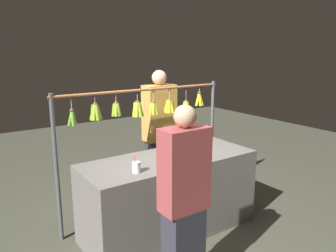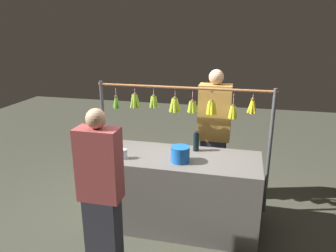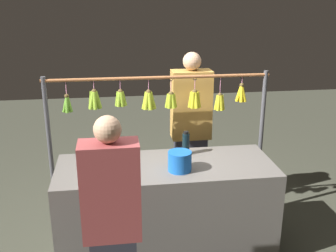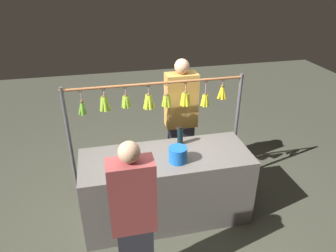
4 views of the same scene
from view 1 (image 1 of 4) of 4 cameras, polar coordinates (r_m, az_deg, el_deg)
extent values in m
plane|color=#404134|center=(4.03, 0.28, -17.24)|extent=(12.00, 12.00, 0.00)
cube|color=#66605B|center=(3.83, 0.29, -11.59)|extent=(1.95, 0.75, 0.87)
cylinder|color=#4C4C51|center=(4.72, 7.44, -2.18)|extent=(0.04, 0.04, 1.60)
cylinder|color=#4C4C51|center=(3.70, -18.43, -7.11)|extent=(0.04, 0.04, 1.60)
cylinder|color=#9E6038|center=(3.94, -4.02, 6.16)|extent=(2.21, 0.03, 0.03)
torus|color=black|center=(4.42, 5.38, 6.66)|extent=(0.04, 0.01, 0.04)
cylinder|color=pink|center=(4.43, 5.37, 6.12)|extent=(0.01, 0.01, 0.08)
sphere|color=brown|center=(4.43, 5.36, 5.60)|extent=(0.05, 0.05, 0.05)
cylinder|color=yellow|center=(4.43, 5.10, 4.51)|extent=(0.08, 0.04, 0.17)
cylinder|color=yellow|center=(4.42, 5.46, 4.49)|extent=(0.05, 0.08, 0.17)
cylinder|color=yellow|center=(4.44, 5.61, 4.52)|extent=(0.07, 0.07, 0.18)
cylinder|color=yellow|center=(4.46, 5.42, 4.56)|extent=(0.06, 0.05, 0.17)
cylinder|color=yellow|center=(4.45, 5.10, 4.55)|extent=(0.05, 0.07, 0.17)
torus|color=black|center=(4.28, 3.10, 6.50)|extent=(0.04, 0.01, 0.04)
cylinder|color=pink|center=(4.29, 3.09, 5.31)|extent=(0.01, 0.01, 0.17)
sphere|color=brown|center=(4.31, 3.07, 4.16)|extent=(0.05, 0.05, 0.05)
cylinder|color=gold|center=(4.31, 2.75, 3.13)|extent=(0.06, 0.04, 0.16)
cylinder|color=gold|center=(4.29, 3.09, 3.10)|extent=(0.05, 0.06, 0.16)
cylinder|color=gold|center=(4.31, 3.37, 3.13)|extent=(0.04, 0.06, 0.16)
cylinder|color=gold|center=(4.33, 3.36, 3.19)|extent=(0.06, 0.04, 0.16)
cylinder|color=gold|center=(4.35, 3.01, 3.22)|extent=(0.05, 0.07, 0.16)
cylinder|color=gold|center=(4.33, 2.74, 3.19)|extent=(0.05, 0.07, 0.16)
torus|color=black|center=(4.13, 0.27, 6.27)|extent=(0.04, 0.01, 0.04)
cylinder|color=pink|center=(4.14, 0.26, 5.33)|extent=(0.01, 0.01, 0.13)
sphere|color=brown|center=(4.15, 0.26, 4.42)|extent=(0.05, 0.05, 0.05)
cylinder|color=gold|center=(4.14, -0.14, 3.30)|extent=(0.06, 0.04, 0.16)
cylinder|color=gold|center=(4.13, 0.24, 3.26)|extent=(0.05, 0.06, 0.16)
cylinder|color=gold|center=(4.14, 0.63, 3.29)|extent=(0.05, 0.08, 0.17)
cylinder|color=gold|center=(4.17, 0.73, 3.37)|extent=(0.06, 0.05, 0.16)
cylinder|color=gold|center=(4.19, 0.52, 3.41)|extent=(0.08, 0.06, 0.17)
cylinder|color=gold|center=(4.19, 0.03, 3.42)|extent=(0.04, 0.06, 0.16)
cylinder|color=gold|center=(4.17, -0.21, 3.36)|extent=(0.07, 0.07, 0.17)
torus|color=black|center=(4.00, -2.52, 6.04)|extent=(0.04, 0.01, 0.04)
cylinder|color=pink|center=(4.01, -2.51, 4.97)|extent=(0.01, 0.01, 0.15)
sphere|color=brown|center=(4.02, -2.50, 3.94)|extent=(0.05, 0.05, 0.05)
cylinder|color=#9DB227|center=(4.02, -2.87, 2.94)|extent=(0.06, 0.04, 0.14)
cylinder|color=#9DB227|center=(4.00, -2.48, 2.90)|extent=(0.05, 0.06, 0.15)
cylinder|color=#9DB227|center=(4.02, -2.10, 2.94)|extent=(0.06, 0.07, 0.15)
cylinder|color=#9DB227|center=(4.05, -2.16, 3.03)|extent=(0.06, 0.04, 0.14)
cylinder|color=#9DB227|center=(4.06, -2.51, 3.05)|extent=(0.06, 0.07, 0.15)
cylinder|color=#9DB227|center=(4.05, -2.89, 3.00)|extent=(0.06, 0.07, 0.15)
torus|color=black|center=(3.89, -5.27, 5.79)|extent=(0.04, 0.02, 0.04)
cylinder|color=pink|center=(3.90, -5.25, 4.89)|extent=(0.01, 0.01, 0.12)
sphere|color=brown|center=(3.91, -5.23, 4.02)|extent=(0.05, 0.05, 0.05)
cylinder|color=#9DB227|center=(3.90, -5.62, 2.74)|extent=(0.08, 0.05, 0.18)
cylinder|color=#9DB227|center=(3.89, -5.31, 2.71)|extent=(0.07, 0.07, 0.18)
cylinder|color=#9DB227|center=(3.90, -4.85, 2.74)|extent=(0.05, 0.08, 0.18)
cylinder|color=#9DB227|center=(3.92, -4.69, 2.82)|extent=(0.08, 0.06, 0.18)
cylinder|color=#9DB227|center=(3.95, -4.88, 2.88)|extent=(0.08, 0.06, 0.18)
cylinder|color=#9DB227|center=(3.95, -5.37, 2.88)|extent=(0.05, 0.07, 0.18)
cylinder|color=#9DB227|center=(3.93, -5.70, 2.82)|extent=(0.06, 0.06, 0.18)
torus|color=black|center=(3.76, -8.89, 5.44)|extent=(0.04, 0.01, 0.04)
cylinder|color=pink|center=(3.77, -8.86, 4.61)|extent=(0.01, 0.01, 0.11)
sphere|color=brown|center=(3.78, -8.83, 3.81)|extent=(0.05, 0.05, 0.05)
cylinder|color=#85AA29|center=(3.78, -9.20, 2.71)|extent=(0.06, 0.04, 0.15)
cylinder|color=#85AA29|center=(3.76, -8.83, 2.68)|extent=(0.06, 0.07, 0.15)
cylinder|color=#85AA29|center=(3.77, -8.46, 2.72)|extent=(0.05, 0.05, 0.15)
cylinder|color=#85AA29|center=(3.81, -8.44, 2.81)|extent=(0.07, 0.04, 0.15)
cylinder|color=#85AA29|center=(3.82, -8.77, 2.83)|extent=(0.05, 0.06, 0.15)
cylinder|color=#85AA29|center=(3.81, -9.12, 2.79)|extent=(0.05, 0.06, 0.15)
torus|color=black|center=(3.66, -12.39, 5.09)|extent=(0.04, 0.01, 0.04)
cylinder|color=pink|center=(3.67, -12.35, 4.32)|extent=(0.01, 0.01, 0.10)
sphere|color=brown|center=(3.68, -12.32, 3.59)|extent=(0.05, 0.05, 0.05)
cylinder|color=#82A92A|center=(3.68, -12.72, 2.24)|extent=(0.06, 0.04, 0.17)
cylinder|color=#82A92A|center=(3.66, -12.46, 2.20)|extent=(0.07, 0.07, 0.18)
cylinder|color=#82A92A|center=(3.66, -12.01, 2.23)|extent=(0.04, 0.07, 0.17)
cylinder|color=#82A92A|center=(3.69, -11.75, 2.32)|extent=(0.08, 0.05, 0.18)
cylinder|color=#82A92A|center=(3.71, -11.89, 2.38)|extent=(0.07, 0.05, 0.18)
cylinder|color=#82A92A|center=(3.72, -12.28, 2.39)|extent=(0.05, 0.06, 0.18)
cylinder|color=#82A92A|center=(3.71, -12.70, 2.32)|extent=(0.06, 0.07, 0.18)
torus|color=black|center=(3.57, -16.21, 4.68)|extent=(0.04, 0.01, 0.04)
cylinder|color=pink|center=(3.58, -16.14, 3.61)|extent=(0.01, 0.01, 0.13)
sphere|color=brown|center=(3.60, -16.07, 2.57)|extent=(0.04, 0.04, 0.04)
cylinder|color=#609E2D|center=(3.61, -16.24, 1.29)|extent=(0.07, 0.03, 0.16)
cylinder|color=#609E2D|center=(3.60, -15.94, 1.28)|extent=(0.04, 0.07, 0.16)
cylinder|color=#609E2D|center=(3.62, -15.76, 1.36)|extent=(0.06, 0.04, 0.16)
cylinder|color=#609E2D|center=(3.62, -16.11, 1.36)|extent=(0.04, 0.07, 0.16)
cylinder|color=black|center=(3.93, 1.06, -2.52)|extent=(0.07, 0.07, 0.20)
cylinder|color=black|center=(3.90, 1.07, -0.90)|extent=(0.05, 0.05, 0.02)
cylinder|color=blue|center=(3.59, 2.87, -4.31)|extent=(0.20, 0.20, 0.17)
cylinder|color=silver|center=(3.23, -5.40, -7.00)|extent=(0.08, 0.08, 0.11)
cylinder|color=red|center=(3.22, -5.60, -6.52)|extent=(0.01, 0.03, 0.17)
cube|color=#2D2D38|center=(4.62, -1.42, -7.37)|extent=(0.34, 0.23, 0.84)
cube|color=#BF8C3F|center=(4.41, -1.48, 2.25)|extent=(0.42, 0.23, 0.73)
sphere|color=tan|center=(4.34, -1.51, 8.25)|extent=(0.19, 0.19, 0.19)
cube|color=#2D2D38|center=(2.97, 2.63, -20.60)|extent=(0.31, 0.21, 0.77)
cube|color=#993F3F|center=(2.64, 2.79, -7.43)|extent=(0.39, 0.21, 0.68)
sphere|color=tan|center=(2.52, 2.90, 1.66)|extent=(0.18, 0.18, 0.18)
camera|label=2|loc=(2.76, 66.39, 10.85)|focal=34.44mm
camera|label=3|loc=(1.64, 72.78, 14.89)|focal=42.79mm
camera|label=4|loc=(1.57, 67.15, 35.87)|focal=33.68mm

